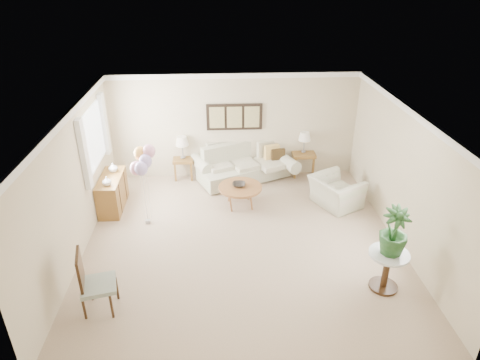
{
  "coord_description": "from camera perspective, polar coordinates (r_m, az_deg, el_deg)",
  "views": [
    {
      "loc": [
        -0.46,
        -6.88,
        4.87
      ],
      "look_at": [
        -0.01,
        0.6,
        1.05
      ],
      "focal_mm": 32.0,
      "sensor_mm": 36.0,
      "label": 1
    }
  ],
  "objects": [
    {
      "name": "end_table_right",
      "position": [
        10.9,
        8.43,
        3.19
      ],
      "size": [
        0.57,
        0.52,
        0.62
      ],
      "color": "brown",
      "rests_on": "ground"
    },
    {
      "name": "side_table",
      "position": [
        7.47,
        19.1,
        -10.25
      ],
      "size": [
        0.65,
        0.65,
        0.7
      ],
      "color": "silver",
      "rests_on": "ground"
    },
    {
      "name": "accent_chair",
      "position": [
        7.04,
        -19.07,
        -12.62
      ],
      "size": [
        0.62,
        0.62,
        1.06
      ],
      "color": "gray",
      "rests_on": "ground"
    },
    {
      "name": "ground_plane",
      "position": [
        8.44,
        0.3,
        -8.23
      ],
      "size": [
        6.0,
        6.0,
        0.0
      ],
      "primitive_type": "plane",
      "color": "tan"
    },
    {
      "name": "end_table_left",
      "position": [
        10.73,
        -7.57,
        2.48
      ],
      "size": [
        0.5,
        0.45,
        0.54
      ],
      "color": "brown",
      "rests_on": "ground"
    },
    {
      "name": "sofa",
      "position": [
        10.66,
        0.52,
        1.96
      ],
      "size": [
        2.76,
        1.73,
        0.9
      ],
      "color": "beige",
      "rests_on": "ground"
    },
    {
      "name": "decor_bowl",
      "position": [
        9.37,
        -0.15,
        -0.62
      ],
      "size": [
        0.33,
        0.33,
        0.07
      ],
      "primitive_type": "imported",
      "rotation": [
        0.0,
        0.0,
        -0.13
      ],
      "color": "#292421",
      "rests_on": "coffee_table"
    },
    {
      "name": "credenza",
      "position": [
        9.78,
        -16.65,
        -1.6
      ],
      "size": [
        0.46,
        1.2,
        0.74
      ],
      "color": "brown",
      "rests_on": "ground"
    },
    {
      "name": "room_shell",
      "position": [
        7.69,
        -0.54,
        2.09
      ],
      "size": [
        6.04,
        6.04,
        2.6
      ],
      "color": "beige",
      "rests_on": "ground"
    },
    {
      "name": "vase_white",
      "position": [
        9.26,
        -17.35,
        -0.13
      ],
      "size": [
        0.24,
        0.24,
        0.19
      ],
      "primitive_type": "imported",
      "rotation": [
        0.0,
        0.0,
        -0.39
      ],
      "color": "silver",
      "rests_on": "credenza"
    },
    {
      "name": "balloon_cluster",
      "position": [
        8.53,
        -12.87,
        2.49
      ],
      "size": [
        0.5,
        0.53,
        1.73
      ],
      "color": "gray",
      "rests_on": "ground"
    },
    {
      "name": "lamp_right",
      "position": [
        10.71,
        8.61,
        5.71
      ],
      "size": [
        0.31,
        0.31,
        0.54
      ],
      "color": "gray",
      "rests_on": "end_table_right"
    },
    {
      "name": "vase_sage",
      "position": [
        9.81,
        -16.57,
        1.62
      ],
      "size": [
        0.21,
        0.21,
        0.21
      ],
      "primitive_type": "imported",
      "rotation": [
        0.0,
        0.0,
        0.03
      ],
      "color": "#B7B8B6",
      "rests_on": "credenza"
    },
    {
      "name": "potted_plant",
      "position": [
        7.15,
        19.86,
        -6.45
      ],
      "size": [
        0.52,
        0.52,
        0.82
      ],
      "primitive_type": "imported",
      "rotation": [
        0.0,
        0.0,
        0.15
      ],
      "color": "#1A4C1B",
      "rests_on": "side_table"
    },
    {
      "name": "lamp_left",
      "position": [
        10.53,
        -7.74,
        5.08
      ],
      "size": [
        0.32,
        0.32,
        0.57
      ],
      "color": "gray",
      "rests_on": "end_table_left"
    },
    {
      "name": "wall_art_triptych",
      "position": [
        10.39,
        -0.75,
        8.39
      ],
      "size": [
        1.35,
        0.06,
        0.65
      ],
      "color": "black",
      "rests_on": "ground"
    },
    {
      "name": "coffee_table",
      "position": [
        9.39,
        0.03,
        -1.06
      ],
      "size": [
        0.96,
        0.96,
        0.49
      ],
      "color": "olive",
      "rests_on": "ground"
    },
    {
      "name": "armchair",
      "position": [
        9.72,
        12.64,
        -1.54
      ],
      "size": [
        1.26,
        1.32,
        0.66
      ],
      "primitive_type": "imported",
      "rotation": [
        0.0,
        0.0,
        2.06
      ],
      "color": "beige",
      "rests_on": "ground"
    }
  ]
}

